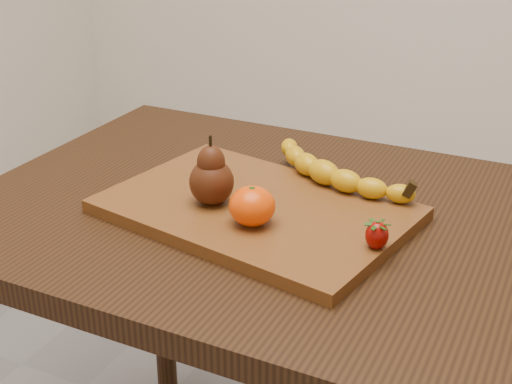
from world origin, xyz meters
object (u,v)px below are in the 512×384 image
at_px(cutting_board, 256,210).
at_px(pear, 211,170).
at_px(table, 283,264).
at_px(mandarin, 252,206).

height_order(cutting_board, pear, pear).
bearing_deg(table, cutting_board, -130.50).
height_order(pear, mandarin, pear).
distance_m(table, cutting_board, 0.12).
relative_size(table, pear, 9.35).
height_order(table, cutting_board, cutting_board).
xyz_separation_m(cutting_board, mandarin, (0.02, -0.06, 0.04)).
bearing_deg(mandarin, table, 85.82).
height_order(table, pear, pear).
bearing_deg(cutting_board, mandarin, -58.53).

